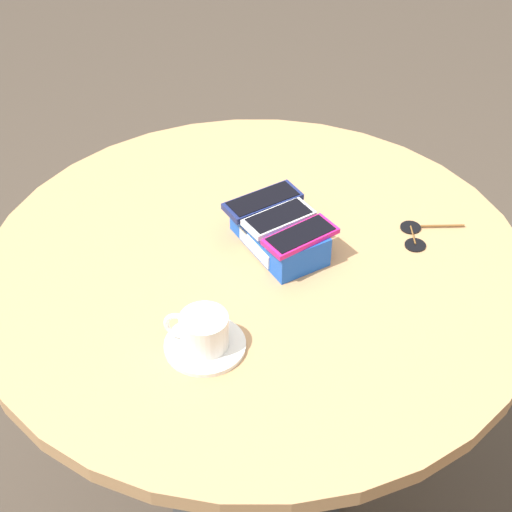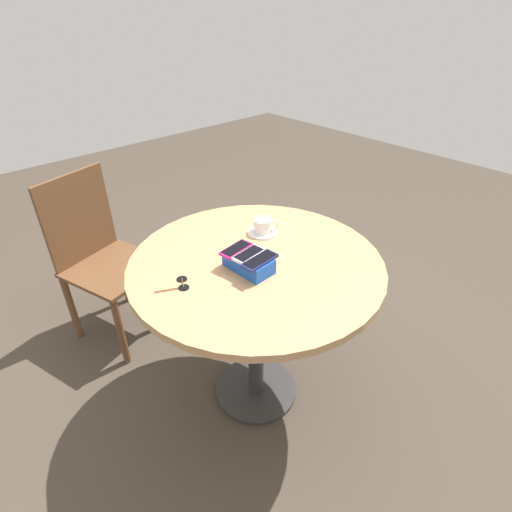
{
  "view_description": "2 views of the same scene",
  "coord_description": "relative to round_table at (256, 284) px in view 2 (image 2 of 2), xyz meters",
  "views": [
    {
      "loc": [
        1.01,
        -0.54,
        1.76
      ],
      "look_at": [
        0.0,
        0.0,
        0.79
      ],
      "focal_mm": 60.0,
      "sensor_mm": 36.0,
      "label": 1
    },
    {
      "loc": [
        -0.94,
        0.88,
        1.62
      ],
      "look_at": [
        0.0,
        0.0,
        0.79
      ],
      "focal_mm": 28.0,
      "sensor_mm": 36.0,
      "label": 2
    }
  ],
  "objects": [
    {
      "name": "round_table",
      "position": [
        0.0,
        0.0,
        0.0
      ],
      "size": [
        0.99,
        0.99,
        0.77
      ],
      "color": "#2D2D2D",
      "rests_on": "ground_plane"
    },
    {
      "name": "ground_plane",
      "position": [
        0.0,
        0.0,
        -0.65
      ],
      "size": [
        8.0,
        8.0,
        0.0
      ],
      "primitive_type": "plane",
      "color": "#42382D"
    },
    {
      "name": "phone_box",
      "position": [
        -0.03,
        0.06,
        0.14
      ],
      "size": [
        0.19,
        0.11,
        0.06
      ],
      "color": "blue",
      "rests_on": "round_table"
    },
    {
      "name": "coffee_cup",
      "position": [
        0.14,
        -0.17,
        0.15
      ],
      "size": [
        0.09,
        0.09,
        0.06
      ],
      "color": "silver",
      "rests_on": "saucer"
    },
    {
      "name": "phone_navy",
      "position": [
        -0.08,
        0.06,
        0.18
      ],
      "size": [
        0.07,
        0.15,
        0.01
      ],
      "color": "navy",
      "rests_on": "phone_box"
    },
    {
      "name": "chair_near_window",
      "position": [
        0.9,
        0.27,
        -0.19
      ],
      "size": [
        0.52,
        0.52,
        0.9
      ],
      "color": "brown",
      "rests_on": "ground_plane"
    },
    {
      "name": "sunglasses",
      "position": [
        0.07,
        0.3,
        0.12
      ],
      "size": [
        0.09,
        0.13,
        0.01
      ],
      "color": "black",
      "rests_on": "round_table"
    },
    {
      "name": "phone_magenta",
      "position": [
        0.04,
        0.07,
        0.18
      ],
      "size": [
        0.07,
        0.14,
        0.01
      ],
      "color": "#D11975",
      "rests_on": "phone_box"
    },
    {
      "name": "saucer",
      "position": [
        0.14,
        -0.17,
        0.12
      ],
      "size": [
        0.13,
        0.13,
        0.01
      ],
      "primitive_type": "cylinder",
      "color": "silver",
      "rests_on": "round_table"
    },
    {
      "name": "phone_white",
      "position": [
        -0.03,
        0.06,
        0.18
      ],
      "size": [
        0.07,
        0.13,
        0.01
      ],
      "color": "silver",
      "rests_on": "phone_box"
    }
  ]
}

